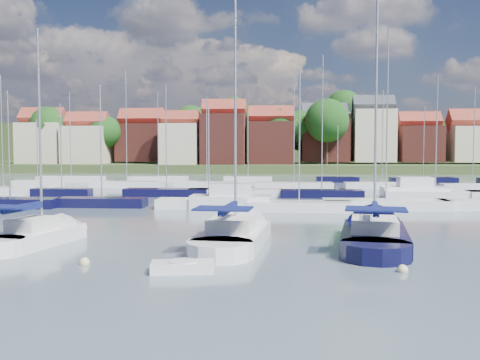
{
  "coord_description": "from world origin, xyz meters",
  "views": [
    {
      "loc": [
        -0.91,
        -26.55,
        5.37
      ],
      "look_at": [
        -4.02,
        14.0,
        2.91
      ],
      "focal_mm": 40.0,
      "sensor_mm": 36.0,
      "label": 1
    }
  ],
  "objects": [
    {
      "name": "buoy_d",
      "position": [
        4.36,
        -3.29,
        0.0
      ],
      "size": [
        0.46,
        0.46,
        0.46
      ],
      "primitive_type": "sphere",
      "color": "beige",
      "rests_on": "ground"
    },
    {
      "name": "buoy_e",
      "position": [
        5.78,
        6.14,
        0.0
      ],
      "size": [
        0.55,
        0.55,
        0.55
      ],
      "primitive_type": "sphere",
      "color": "#D85914",
      "rests_on": "ground"
    },
    {
      "name": "far_shore_town",
      "position": [
        2.23,
        132.67,
        4.61
      ],
      "size": [
        212.46,
        90.0,
        22.27
      ],
      "color": "#3E4F27",
      "rests_on": "ground"
    },
    {
      "name": "buoy_b",
      "position": [
        -9.88,
        -2.95,
        0.0
      ],
      "size": [
        0.48,
        0.48,
        0.48
      ],
      "primitive_type": "sphere",
      "color": "beige",
      "rests_on": "ground"
    },
    {
      "name": "sailboat_left",
      "position": [
        -14.18,
        2.73,
        0.37
      ],
      "size": [
        4.25,
        9.72,
        12.91
      ],
      "rotation": [
        0.0,
        0.0,
        1.38
      ],
      "color": "white",
      "rests_on": "ground"
    },
    {
      "name": "tender",
      "position": [
        -5.13,
        -4.04,
        0.23
      ],
      "size": [
        2.87,
        1.66,
        0.58
      ],
      "rotation": [
        0.0,
        0.0,
        0.16
      ],
      "color": "white",
      "rests_on": "ground"
    },
    {
      "name": "sailboat_navy",
      "position": [
        4.53,
        5.01,
        0.35
      ],
      "size": [
        5.41,
        13.44,
        18.03
      ],
      "rotation": [
        0.0,
        0.0,
        1.42
      ],
      "color": "black",
      "rests_on": "ground"
    },
    {
      "name": "sailboat_centre",
      "position": [
        -3.38,
        4.43,
        0.35
      ],
      "size": [
        4.34,
        12.75,
        16.96
      ],
      "rotation": [
        0.0,
        0.0,
        1.49
      ],
      "color": "white",
      "rests_on": "ground"
    },
    {
      "name": "buoy_c",
      "position": [
        -2.96,
        -1.92,
        0.0
      ],
      "size": [
        0.42,
        0.42,
        0.42
      ],
      "primitive_type": "sphere",
      "color": "#D85914",
      "rests_on": "ground"
    },
    {
      "name": "marina_field",
      "position": [
        1.91,
        35.15,
        0.43
      ],
      "size": [
        79.62,
        41.41,
        15.93
      ],
      "color": "white",
      "rests_on": "ground"
    },
    {
      "name": "ground",
      "position": [
        0.0,
        40.0,
        0.0
      ],
      "size": [
        260.0,
        260.0,
        0.0
      ],
      "primitive_type": "plane",
      "color": "#46575F",
      "rests_on": "ground"
    }
  ]
}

